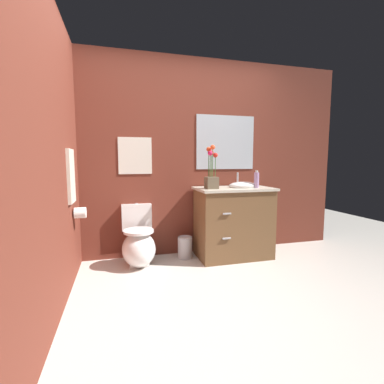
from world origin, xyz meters
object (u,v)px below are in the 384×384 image
at_px(toilet, 139,244).
at_px(wall_mirror, 226,142).
at_px(toilet_paper_roll, 80,213).
at_px(wall_poster, 135,156).
at_px(vanity_cabinet, 233,221).
at_px(trash_bin, 185,247).
at_px(flower_vase, 212,175).
at_px(soap_bottle, 257,180).
at_px(hanging_towel, 71,176).

bearing_deg(toilet, wall_mirror, 12.83).
bearing_deg(toilet_paper_roll, wall_poster, 38.19).
bearing_deg(vanity_cabinet, wall_poster, 165.99).
bearing_deg(trash_bin, vanity_cabinet, -9.21).
relative_size(wall_poster, toilet_paper_roll, 4.03).
distance_m(flower_vase, wall_mirror, 0.63).
distance_m(trash_bin, wall_mirror, 1.46).
relative_size(soap_bottle, wall_mirror, 0.27).
xyz_separation_m(wall_poster, hanging_towel, (-0.64, -0.56, -0.21)).
distance_m(vanity_cabinet, toilet_paper_roll, 1.79).
relative_size(toilet, trash_bin, 2.54).
bearing_deg(flower_vase, toilet, 173.74).
height_order(flower_vase, toilet_paper_roll, flower_vase).
bearing_deg(flower_vase, soap_bottle, -2.82).
height_order(toilet, hanging_towel, hanging_towel).
height_order(vanity_cabinet, trash_bin, vanity_cabinet).
height_order(flower_vase, wall_poster, wall_poster).
relative_size(soap_bottle, hanging_towel, 0.41).
bearing_deg(soap_bottle, vanity_cabinet, 159.29).
bearing_deg(wall_mirror, vanity_cabinet, -89.48).
relative_size(toilet, toilet_paper_roll, 6.27).
distance_m(wall_mirror, toilet_paper_roll, 1.98).
xyz_separation_m(soap_bottle, trash_bin, (-0.86, 0.19, -0.84)).
distance_m(soap_bottle, trash_bin, 1.22).
bearing_deg(vanity_cabinet, toilet, 178.71).
bearing_deg(wall_mirror, toilet, -167.17).
height_order(trash_bin, wall_poster, wall_poster).
distance_m(soap_bottle, toilet_paper_roll, 2.04).
relative_size(flower_vase, wall_poster, 1.16).
bearing_deg(wall_poster, toilet, -90.00).
height_order(toilet, trash_bin, toilet).
height_order(wall_mirror, toilet_paper_roll, wall_mirror).
distance_m(wall_poster, wall_mirror, 1.19).
bearing_deg(toilet, hanging_towel, -155.31).
xyz_separation_m(vanity_cabinet, hanging_towel, (-1.82, -0.27, 0.61)).
distance_m(wall_poster, toilet_paper_roll, 0.95).
height_order(flower_vase, wall_mirror, wall_mirror).
bearing_deg(hanging_towel, soap_bottle, 4.79).
distance_m(soap_bottle, wall_poster, 1.51).
bearing_deg(wall_mirror, hanging_towel, -162.78).
distance_m(toilet, toilet_paper_roll, 0.76).
relative_size(wall_mirror, toilet_paper_roll, 7.27).
distance_m(trash_bin, hanging_towel, 1.57).
distance_m(wall_poster, hanging_towel, 0.88).
relative_size(wall_mirror, hanging_towel, 1.54).
bearing_deg(wall_poster, toilet_paper_roll, -141.81).
relative_size(vanity_cabinet, soap_bottle, 4.99).
distance_m(wall_mirror, hanging_towel, 1.95).
relative_size(wall_poster, wall_mirror, 0.55).
relative_size(flower_vase, trash_bin, 1.89).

